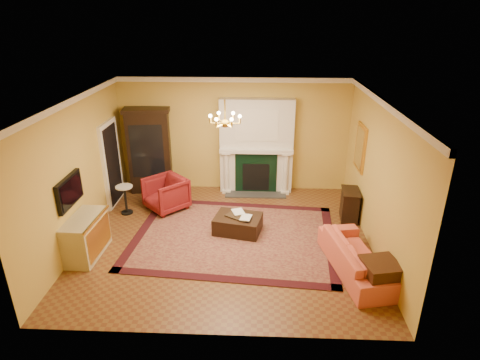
# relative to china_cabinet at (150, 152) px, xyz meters

# --- Properties ---
(floor) EXTENTS (6.00, 5.50, 0.02)m
(floor) POSITION_rel_china_cabinet_xyz_m (2.20, -2.49, -1.09)
(floor) COLOR brown
(floor) RESTS_ON ground
(ceiling) EXTENTS (6.00, 5.50, 0.02)m
(ceiling) POSITION_rel_china_cabinet_xyz_m (2.20, -2.49, 1.93)
(ceiling) COLOR white
(ceiling) RESTS_ON wall_back
(wall_back) EXTENTS (6.00, 0.02, 3.00)m
(wall_back) POSITION_rel_china_cabinet_xyz_m (2.20, 0.27, 0.42)
(wall_back) COLOR gold
(wall_back) RESTS_ON floor
(wall_front) EXTENTS (6.00, 0.02, 3.00)m
(wall_front) POSITION_rel_china_cabinet_xyz_m (2.20, -5.25, 0.42)
(wall_front) COLOR gold
(wall_front) RESTS_ON floor
(wall_left) EXTENTS (0.02, 5.50, 3.00)m
(wall_left) POSITION_rel_china_cabinet_xyz_m (-0.81, -2.49, 0.42)
(wall_left) COLOR gold
(wall_left) RESTS_ON floor
(wall_right) EXTENTS (0.02, 5.50, 3.00)m
(wall_right) POSITION_rel_china_cabinet_xyz_m (5.21, -2.49, 0.42)
(wall_right) COLOR gold
(wall_right) RESTS_ON floor
(fireplace) EXTENTS (1.90, 0.70, 2.50)m
(fireplace) POSITION_rel_china_cabinet_xyz_m (2.80, 0.08, 0.12)
(fireplace) COLOR silver
(fireplace) RESTS_ON wall_back
(crown_molding) EXTENTS (6.00, 5.50, 0.12)m
(crown_molding) POSITION_rel_china_cabinet_xyz_m (2.20, -1.53, 1.86)
(crown_molding) COLOR white
(crown_molding) RESTS_ON ceiling
(doorway) EXTENTS (0.08, 1.05, 2.10)m
(doorway) POSITION_rel_china_cabinet_xyz_m (-0.75, -0.79, -0.03)
(doorway) COLOR silver
(doorway) RESTS_ON wall_left
(tv_panel) EXTENTS (0.09, 0.95, 0.58)m
(tv_panel) POSITION_rel_china_cabinet_xyz_m (-0.74, -3.09, 0.27)
(tv_panel) COLOR black
(tv_panel) RESTS_ON wall_left
(gilt_mirror) EXTENTS (0.06, 0.76, 1.05)m
(gilt_mirror) POSITION_rel_china_cabinet_xyz_m (5.17, -1.09, 0.57)
(gilt_mirror) COLOR gold
(gilt_mirror) RESTS_ON wall_right
(chandelier) EXTENTS (0.63, 0.55, 0.53)m
(chandelier) POSITION_rel_china_cabinet_xyz_m (2.20, -2.49, 1.53)
(chandelier) COLOR gold
(chandelier) RESTS_ON ceiling
(oriental_rug) EXTENTS (4.55, 3.57, 0.02)m
(oriental_rug) POSITION_rel_china_cabinet_xyz_m (2.35, -2.37, -1.07)
(oriental_rug) COLOR #420E18
(oriental_rug) RESTS_ON floor
(china_cabinet) EXTENTS (1.13, 0.61, 2.16)m
(china_cabinet) POSITION_rel_china_cabinet_xyz_m (0.00, 0.00, 0.00)
(china_cabinet) COLOR black
(china_cabinet) RESTS_ON floor
(wingback_armchair) EXTENTS (1.19, 1.19, 0.90)m
(wingback_armchair) POSITION_rel_china_cabinet_xyz_m (0.62, -1.13, -0.63)
(wingback_armchair) COLOR maroon
(wingback_armchair) RESTS_ON floor
(pedestal_table) EXTENTS (0.40, 0.40, 0.71)m
(pedestal_table) POSITION_rel_china_cabinet_xyz_m (-0.30, -1.39, -0.66)
(pedestal_table) COLOR black
(pedestal_table) RESTS_ON floor
(commode) EXTENTS (0.57, 1.14, 0.83)m
(commode) POSITION_rel_china_cabinet_xyz_m (-0.53, -3.20, -0.66)
(commode) COLOR #BEAF8B
(commode) RESTS_ON floor
(coral_sofa) EXTENTS (0.99, 2.13, 0.80)m
(coral_sofa) POSITION_rel_china_cabinet_xyz_m (4.71, -3.51, -0.68)
(coral_sofa) COLOR #CA5140
(coral_sofa) RESTS_ON floor
(end_table) EXTENTS (0.64, 0.64, 0.63)m
(end_table) POSITION_rel_china_cabinet_xyz_m (4.92, -4.18, -0.76)
(end_table) COLOR #341B0E
(end_table) RESTS_ON floor
(console_table) EXTENTS (0.43, 0.67, 0.71)m
(console_table) POSITION_rel_china_cabinet_xyz_m (4.98, -1.47, -0.72)
(console_table) COLOR black
(console_table) RESTS_ON floor
(leather_ottoman) EXTENTS (1.11, 0.91, 0.37)m
(leather_ottoman) POSITION_rel_china_cabinet_xyz_m (2.43, -2.16, -0.88)
(leather_ottoman) COLOR black
(leather_ottoman) RESTS_ON oriental_rug
(ottoman_tray) EXTENTS (0.59, 0.56, 0.03)m
(ottoman_tray) POSITION_rel_china_cabinet_xyz_m (2.43, -2.15, -0.68)
(ottoman_tray) COLOR black
(ottoman_tray) RESTS_ON leather_ottoman
(book_a) EXTENTS (0.24, 0.11, 0.32)m
(book_a) POSITION_rel_china_cabinet_xyz_m (2.31, -2.09, -0.50)
(book_a) COLOR gray
(book_a) RESTS_ON ottoman_tray
(book_b) EXTENTS (0.22, 0.07, 0.30)m
(book_b) POSITION_rel_china_cabinet_xyz_m (2.49, -2.27, -0.51)
(book_b) COLOR gray
(book_b) RESTS_ON ottoman_tray
(topiary_left) EXTENTS (0.17, 0.17, 0.45)m
(topiary_left) POSITION_rel_china_cabinet_xyz_m (2.20, 0.04, 0.40)
(topiary_left) COLOR gray
(topiary_left) RESTS_ON fireplace
(topiary_right) EXTENTS (0.16, 0.16, 0.44)m
(topiary_right) POSITION_rel_china_cabinet_xyz_m (3.58, 0.04, 0.39)
(topiary_right) COLOR gray
(topiary_right) RESTS_ON fireplace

